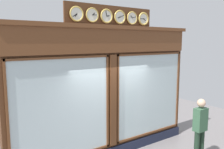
{
  "coord_description": "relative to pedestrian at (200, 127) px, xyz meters",
  "views": [
    {
      "loc": [
        3.5,
        5.02,
        3.17
      ],
      "look_at": [
        0.0,
        0.0,
        2.31
      ],
      "focal_mm": 37.36,
      "sensor_mm": 36.0,
      "label": 1
    }
  ],
  "objects": [
    {
      "name": "pedestrian",
      "position": [
        0.0,
        0.0,
        0.0
      ],
      "size": [
        0.36,
        0.23,
        1.69
      ],
      "color": "#1C2F21",
      "rests_on": "ground_plane"
    },
    {
      "name": "shop_facade",
      "position": [
        1.81,
        -1.62,
        0.9
      ],
      "size": [
        5.62,
        0.42,
        4.08
      ],
      "color": "#4C2B16",
      "rests_on": "ground_plane"
    }
  ]
}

